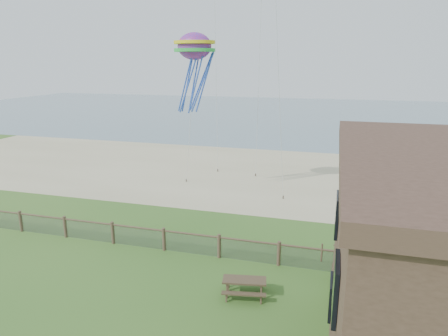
{
  "coord_description": "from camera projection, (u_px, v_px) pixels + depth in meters",
  "views": [
    {
      "loc": [
        5.18,
        -11.58,
        9.55
      ],
      "look_at": [
        -0.31,
        8.0,
        4.15
      ],
      "focal_mm": 32.0,
      "sensor_mm": 36.0,
      "label": 1
    }
  ],
  "objects": [
    {
      "name": "chainlink_fence",
      "position": [
        219.0,
        247.0,
        20.02
      ],
      "size": [
        36.2,
        0.2,
        1.25
      ],
      "primitive_type": null,
      "color": "#4A3C29",
      "rests_on": "ground"
    },
    {
      "name": "ocean",
      "position": [
        308.0,
        114.0,
        76.0
      ],
      "size": [
        160.0,
        68.0,
        0.02
      ],
      "primitive_type": "cube",
      "color": "slate",
      "rests_on": "ground"
    },
    {
      "name": "picnic_table",
      "position": [
        244.0,
        287.0,
        16.78
      ],
      "size": [
        2.03,
        1.67,
        0.77
      ],
      "primitive_type": null,
      "rotation": [
        0.0,
        0.0,
        0.17
      ],
      "color": "brown",
      "rests_on": "ground"
    },
    {
      "name": "ground",
      "position": [
        173.0,
        332.0,
        14.58
      ],
      "size": [
        160.0,
        160.0,
        0.0
      ],
      "primitive_type": "plane",
      "color": "#336221",
      "rests_on": "ground"
    },
    {
      "name": "sand_beach",
      "position": [
        270.0,
        174.0,
        35.05
      ],
      "size": [
        72.0,
        20.0,
        0.02
      ],
      "primitive_type": "cube",
      "color": "tan",
      "rests_on": "ground"
    },
    {
      "name": "octopus_kite",
      "position": [
        195.0,
        70.0,
        27.28
      ],
      "size": [
        3.41,
        2.88,
        5.96
      ],
      "primitive_type": null,
      "rotation": [
        0.0,
        0.0,
        0.33
      ],
      "color": "#DE2348"
    }
  ]
}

